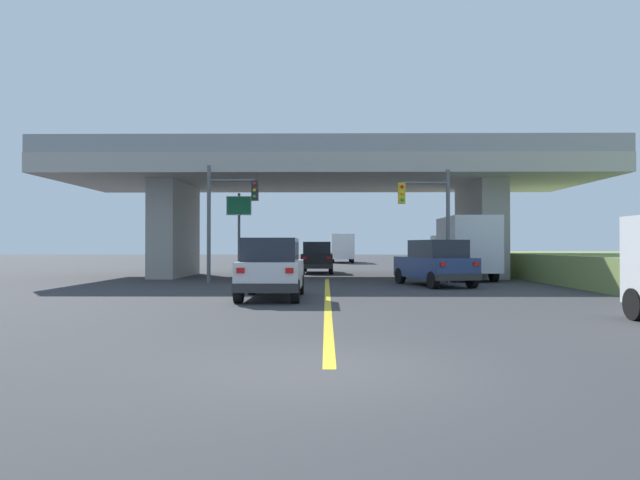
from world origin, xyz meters
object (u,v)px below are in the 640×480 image
highway_sign (239,217)px  box_truck (464,247)px  traffic_signal_farside (225,209)px  suv_lead (272,268)px  sedan_oncoming (317,257)px  traffic_signal_nearside (431,212)px  semi_truck_distant (342,248)px  suv_crossing (435,263)px

highway_sign → box_truck: bearing=-3.0°
traffic_signal_farside → highway_sign: traffic_signal_farside is taller
suv_lead → highway_sign: 11.94m
sedan_oncoming → traffic_signal_nearside: size_ratio=0.89×
box_truck → semi_truck_distant: size_ratio=0.89×
sedan_oncoming → semi_truck_distant: size_ratio=0.65×
traffic_signal_farside → traffic_signal_nearside: bearing=-2.5°
suv_lead → traffic_signal_farside: (-2.98, 7.73, 2.48)m
suv_crossing → highway_sign: highway_sign is taller
suv_lead → traffic_signal_nearside: bearing=47.5°
box_truck → sedan_oncoming: (-7.85, 6.91, -0.66)m
suv_lead → traffic_signal_nearside: 10.19m
traffic_signal_farside → sedan_oncoming: bearing=66.9°
suv_lead → sedan_oncoming: bearing=86.0°
sedan_oncoming → suv_lead: bearing=-94.0°
traffic_signal_nearside → traffic_signal_farside: size_ratio=0.95×
suv_lead → highway_sign: highway_sign is taller
box_truck → semi_truck_distant: box_truck is taller
sedan_oncoming → traffic_signal_farside: bearing=-113.1°
suv_lead → suv_crossing: same height
sedan_oncoming → traffic_signal_farside: (-4.22, -9.90, 2.47)m
box_truck → sedan_oncoming: box_truck is taller
highway_sign → traffic_signal_farside: bearing=-91.4°
sedan_oncoming → semi_truck_distant: (2.25, 22.15, 0.56)m
suv_lead → semi_truck_distant: semi_truck_distant is taller
traffic_signal_nearside → semi_truck_distant: bearing=95.7°
sedan_oncoming → highway_sign: highway_sign is taller
suv_lead → semi_truck_distant: bearing=85.0°
suv_crossing → box_truck: (2.46, 4.77, 0.66)m
box_truck → semi_truck_distant: bearing=100.9°
traffic_signal_nearside → suv_lead: bearing=-132.5°
sedan_oncoming → traffic_signal_farside: 11.04m
traffic_signal_farside → highway_sign: (0.09, 3.62, -0.16)m
sedan_oncoming → highway_sign: size_ratio=1.03×
traffic_signal_nearside → highway_sign: traffic_signal_nearside is taller
suv_crossing → traffic_signal_farside: size_ratio=0.87×
suv_crossing → semi_truck_distant: semi_truck_distant is taller
traffic_signal_nearside → semi_truck_distant: (-3.21, 32.47, -1.78)m
suv_crossing → highway_sign: size_ratio=1.06×
traffic_signal_farside → highway_sign: size_ratio=1.21×
box_truck → suv_crossing: bearing=-117.2°
suv_crossing → semi_truck_distant: (-3.13, 33.83, 0.56)m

